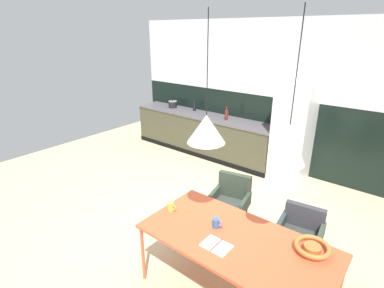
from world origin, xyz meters
The scene contains 17 objects.
ground_plane centered at (0.00, 0.00, 0.00)m, with size 9.62×9.62×0.00m, color #CDB88A.
back_wall_splashback_dark centered at (0.00, 2.76, 0.71)m, with size 7.40×0.12×1.43m, color black.
back_wall_panel_upper centered at (0.00, 2.76, 2.14)m, with size 7.40×0.12×1.43m, color silver.
kitchen_counter centered at (-1.84, 2.40, 0.45)m, with size 3.46×0.63×0.89m.
refrigerator_column centered at (0.21, 2.40, 0.91)m, with size 0.61×0.60×1.82m, color silver.
dining_table centered at (0.82, -0.56, 0.69)m, with size 1.88×0.94×0.72m.
armchair_facing_counter centered at (1.16, 0.35, 0.47)m, with size 0.54×0.53×0.71m.
armchair_far_side centered at (0.18, 0.40, 0.51)m, with size 0.57×0.56×0.80m.
fruit_bowl centered at (1.45, -0.27, 0.77)m, with size 0.33×0.33×0.08m.
open_book centered at (0.72, -0.77, 0.73)m, with size 0.27×0.20×0.02m.
mug_white_ceramic centered at (0.56, -0.53, 0.78)m, with size 0.12×0.08×0.10m.
mug_short_terracotta centered at (-0.01, -0.60, 0.78)m, with size 0.12×0.07×0.10m.
cooking_pot centered at (-2.77, 2.47, 0.97)m, with size 0.21×0.21×0.18m.
bottle_oil_tall centered at (-1.19, 2.37, 1.01)m, with size 0.07×0.07×0.28m.
bottle_spice_small centered at (-2.17, 2.55, 1.00)m, with size 0.07×0.07×0.28m.
pendant_lamp_over_table_near centered at (0.44, -0.57, 1.78)m, with size 0.36×0.36×1.15m.
pendant_lamp_over_table_far centered at (1.19, -0.52, 1.80)m, with size 0.30×0.30×1.16m.
Camera 1 is at (1.96, -2.67, 2.62)m, focal length 27.74 mm.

